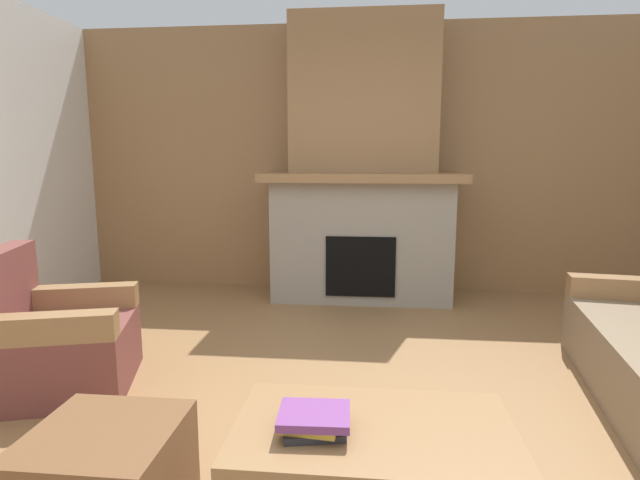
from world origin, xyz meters
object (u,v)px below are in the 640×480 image
Objects in this scene: coffee_table at (374,440)px; ottoman at (106,480)px; armchair at (54,341)px; fireplace at (362,179)px.

coffee_table is 1.00m from ottoman.
armchair reaches higher than ottoman.
fireplace is at bearing 92.01° from coffee_table.
fireplace is 3.36m from coffee_table.
fireplace reaches higher than ottoman.
armchair is at bearing -128.20° from fireplace.
fireplace is 5.19× the size of ottoman.
ottoman is (-0.98, -0.07, -0.18)m from coffee_table.
armchair is 1.81× the size of ottoman.
coffee_table is (0.11, -3.27, -0.79)m from fireplace.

